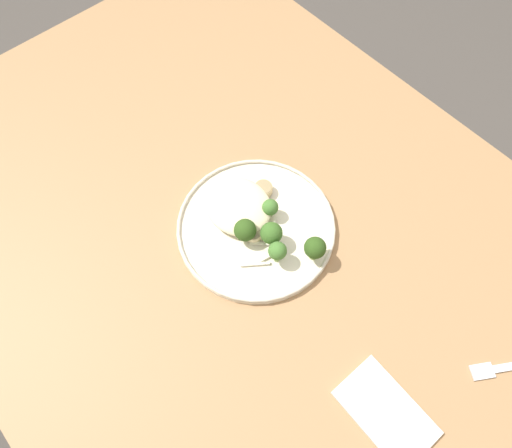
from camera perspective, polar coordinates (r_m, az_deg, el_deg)
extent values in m
plane|color=#47423D|center=(1.56, -0.89, -12.65)|extent=(6.00, 6.00, 0.00)
cube|color=#9E754C|center=(0.87, -1.54, -0.95)|extent=(1.40, 1.00, 0.04)
cube|color=olive|center=(1.64, -4.35, 18.02)|extent=(0.06, 0.06, 0.70)
cylinder|color=beige|center=(0.85, 0.00, -0.46)|extent=(0.29, 0.29, 0.01)
torus|color=beige|center=(0.84, 0.00, -0.20)|extent=(0.29, 0.29, 0.01)
ellipsoid|color=beige|center=(0.85, -2.16, 2.22)|extent=(0.13, 0.12, 0.03)
cylinder|color=beige|center=(0.83, -0.46, -1.26)|extent=(0.03, 0.03, 0.01)
cylinder|color=#988766|center=(0.82, -0.46, -1.04)|extent=(0.03, 0.03, 0.00)
cylinder|color=#E5C689|center=(0.86, -4.53, 2.35)|extent=(0.03, 0.03, 0.01)
cylinder|color=#958159|center=(0.85, -4.57, 2.61)|extent=(0.02, 0.02, 0.00)
cylinder|color=#E5C689|center=(0.87, 0.91, 4.32)|extent=(0.03, 0.03, 0.02)
cylinder|color=#958159|center=(0.86, 0.92, 4.61)|extent=(0.03, 0.03, 0.00)
cylinder|color=#DBB77A|center=(0.86, -2.53, 3.16)|extent=(0.03, 0.03, 0.01)
cylinder|color=#8E774F|center=(0.86, -2.56, 3.44)|extent=(0.03, 0.03, 0.00)
cylinder|color=#7A994C|center=(0.81, 2.81, -3.83)|extent=(0.01, 0.01, 0.03)
sphere|color=#42702D|center=(0.79, 2.89, -3.12)|extent=(0.03, 0.03, 0.03)
cylinder|color=#7A994C|center=(0.82, 1.85, -1.90)|extent=(0.01, 0.01, 0.02)
sphere|color=#386023|center=(0.80, 1.90, -1.12)|extent=(0.04, 0.04, 0.04)
cylinder|color=#89A356|center=(0.83, -1.32, -1.45)|extent=(0.02, 0.02, 0.02)
sphere|color=#2D4C19|center=(0.81, -1.35, -0.75)|extent=(0.04, 0.04, 0.04)
cylinder|color=#89A356|center=(0.85, 1.73, 1.43)|extent=(0.01, 0.01, 0.02)
sphere|color=#42702D|center=(0.83, 1.77, 2.08)|extent=(0.03, 0.03, 0.03)
cylinder|color=#89A356|center=(0.82, 7.08, -3.64)|extent=(0.01, 0.01, 0.02)
sphere|color=#2D4C19|center=(0.79, 7.28, -2.91)|extent=(0.04, 0.04, 0.04)
cube|color=silver|center=(0.83, 0.75, -2.45)|extent=(0.04, 0.04, 0.00)
cube|color=silver|center=(0.82, 1.38, -4.06)|extent=(0.01, 0.04, 0.00)
cube|color=silver|center=(0.84, 1.91, -0.39)|extent=(0.02, 0.04, 0.00)
cube|color=silver|center=(0.81, -0.13, -4.94)|extent=(0.04, 0.04, 0.00)
cube|color=silver|center=(0.85, 26.05, -15.97)|extent=(0.04, 0.04, 0.00)
cube|color=silver|center=(0.79, 15.67, -21.41)|extent=(0.15, 0.09, 0.01)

